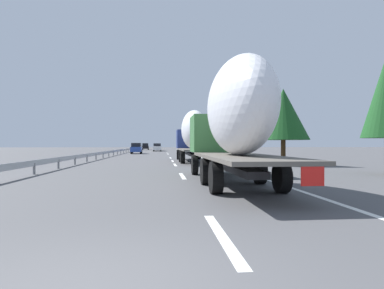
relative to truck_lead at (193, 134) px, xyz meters
The scene contains 19 objects.
ground_plane 14.75m from the truck_lead, 14.35° to the left, with size 260.00×260.00×0.00m, color #4C4C4F.
lane_stripe_0 24.13m from the truck_lead, behind, with size 3.20×0.20×0.01m, color white.
lane_stripe_1 13.61m from the truck_lead, behind, with size 3.20×0.20×0.01m, color white.
lane_stripe_2 5.36m from the truck_lead, 157.62° to the left, with size 3.20×0.20×0.01m, color white.
lane_stripe_3 3.41m from the truck_lead, 51.92° to the left, with size 3.20×0.20×0.01m, color white.
lane_stripe_4 9.06m from the truck_lead, 11.95° to the left, with size 3.20×0.20×0.01m, color white.
lane_stripe_5 23.31m from the truck_lead, ahead, with size 3.20×0.20×0.01m, color white.
lane_stripe_6 30.49m from the truck_lead, ahead, with size 3.20×0.20×0.01m, color white.
edge_line_right 19.33m from the truck_lead, ahead, with size 110.00×0.20×0.01m, color white.
truck_lead is the anchor object (origin of this frame).
truck_trailing 16.75m from the truck_lead, behind, with size 12.02×2.55×4.77m.
car_black_suv 65.11m from the truck_lead, ahead, with size 4.30×1.86×1.90m.
car_white_van 44.40m from the truck_lead, ahead, with size 4.76×1.84×1.79m.
car_silver_hatch 53.50m from the truck_lead, ahead, with size 4.72×1.87×1.79m.
car_blue_sedan 26.76m from the truck_lead, 15.31° to the left, with size 4.35×1.75×1.81m.
road_sign 23.93m from the truck_lead, ahead, with size 0.10×0.90×3.23m.
tree_0 17.83m from the truck_lead, 25.93° to the right, with size 2.82×2.82×7.81m.
tree_1 8.45m from the truck_lead, 128.15° to the right, with size 3.98×3.98×5.91m.
guardrail_median 19.68m from the truck_lead, 29.35° to the left, with size 94.00×0.10×0.76m.
Camera 1 is at (-3.56, -0.75, 1.60)m, focal length 30.34 mm.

